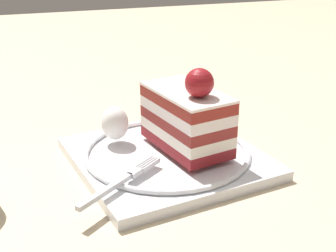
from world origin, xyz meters
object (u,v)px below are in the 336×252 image
dessert_plate (168,157)px  whipped_cream_dollop (115,123)px  fork (123,180)px  cake_slice (187,117)px

dessert_plate → whipped_cream_dollop: size_ratio=5.52×
dessert_plate → fork: bearing=-141.3°
whipped_cream_dollop → fork: bearing=-100.2°
dessert_plate → whipped_cream_dollop: 0.08m
dessert_plate → cake_slice: 0.05m
dessert_plate → whipped_cream_dollop: (-0.05, 0.05, 0.03)m
cake_slice → whipped_cream_dollop: size_ratio=2.99×
cake_slice → fork: cake_slice is taller
cake_slice → whipped_cream_dollop: 0.09m
dessert_plate → cake_slice: size_ratio=1.84×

